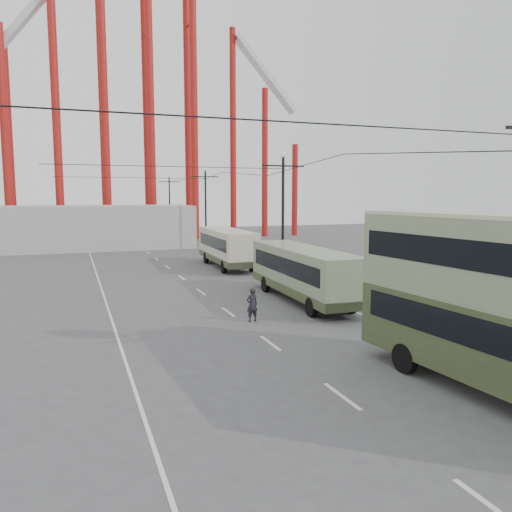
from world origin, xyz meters
name	(u,v)px	position (x,y,z in m)	size (l,w,h in m)	color
ground	(338,371)	(0.00, 0.00, 0.00)	(160.00, 160.00, 0.00)	#4C4B4E
road_markings	(190,282)	(-0.86, 19.70, 0.01)	(12.52, 120.00, 0.01)	silver
lamp_post_mid	(283,217)	(5.60, 18.00, 4.68)	(3.20, 0.44, 9.32)	black
lamp_post_far	(206,209)	(5.60, 40.00, 4.68)	(3.20, 0.44, 9.32)	black
lamp_post_distant	(170,205)	(5.60, 62.00, 4.68)	(3.20, 0.44, 9.32)	black
roller_coaster	(114,70)	(-2.49, 56.89, 22.92)	(52.95, 5.00, 55.48)	maroon
fairground_shed	(96,227)	(-6.00, 47.00, 2.50)	(22.00, 10.00, 5.00)	#ACACA6
double_decker_bus	(506,297)	(3.56, -3.78, 3.17)	(3.53, 10.72, 5.66)	#333A1F
single_decker_green	(303,271)	(3.98, 11.23, 1.77)	(2.93, 11.20, 3.14)	#6E7C5A
single_decker_cream	(227,246)	(3.89, 26.24, 1.83)	(2.94, 10.54, 3.26)	beige
pedestrian	(252,305)	(-0.48, 7.69, 0.84)	(0.61, 0.40, 1.68)	black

